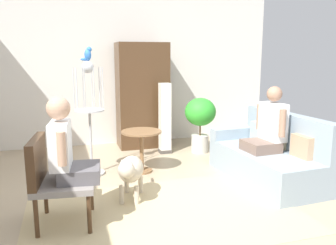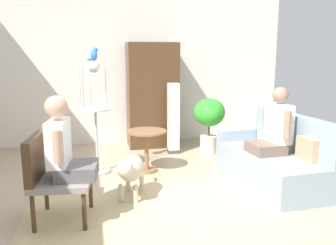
{
  "view_description": "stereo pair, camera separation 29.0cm",
  "coord_description": "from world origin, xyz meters",
  "px_view_note": "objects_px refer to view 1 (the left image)",
  "views": [
    {
      "loc": [
        -1.08,
        -3.65,
        1.67
      ],
      "look_at": [
        0.04,
        0.09,
        0.92
      ],
      "focal_mm": 37.21,
      "sensor_mm": 36.0,
      "label": 1
    },
    {
      "loc": [
        -0.8,
        -3.72,
        1.67
      ],
      "look_at": [
        0.04,
        0.09,
        0.92
      ],
      "focal_mm": 37.21,
      "sensor_mm": 36.0,
      "label": 2
    }
  ],
  "objects_px": {
    "person_on_armchair": "(67,148)",
    "parrot": "(88,54)",
    "couch": "(270,157)",
    "round_end_table": "(142,143)",
    "potted_plant": "(200,117)",
    "armoire_cabinet": "(142,95)",
    "column_lamp": "(165,119)",
    "dog": "(130,170)",
    "bird_cage_stand": "(90,117)",
    "armchair": "(52,174)",
    "person_on_couch": "(269,126)"
  },
  "relations": [
    {
      "from": "armchair",
      "to": "round_end_table",
      "type": "height_order",
      "value": "armchair"
    },
    {
      "from": "person_on_couch",
      "to": "person_on_armchair",
      "type": "distance_m",
      "value": 2.64
    },
    {
      "from": "armoire_cabinet",
      "to": "potted_plant",
      "type": "bearing_deg",
      "value": -39.8
    },
    {
      "from": "couch",
      "to": "armchair",
      "type": "xyz_separation_m",
      "value": [
        -2.8,
        -0.53,
        0.21
      ]
    },
    {
      "from": "person_on_couch",
      "to": "potted_plant",
      "type": "relative_size",
      "value": 0.9
    },
    {
      "from": "couch",
      "to": "parrot",
      "type": "xyz_separation_m",
      "value": [
        -2.31,
        0.89,
        1.38
      ]
    },
    {
      "from": "person_on_couch",
      "to": "bird_cage_stand",
      "type": "distance_m",
      "value": 2.44
    },
    {
      "from": "parrot",
      "to": "column_lamp",
      "type": "relative_size",
      "value": 0.16
    },
    {
      "from": "potted_plant",
      "to": "column_lamp",
      "type": "bearing_deg",
      "value": 167.22
    },
    {
      "from": "bird_cage_stand",
      "to": "armchair",
      "type": "bearing_deg",
      "value": -108.78
    },
    {
      "from": "armchair",
      "to": "column_lamp",
      "type": "relative_size",
      "value": 0.74
    },
    {
      "from": "couch",
      "to": "parrot",
      "type": "distance_m",
      "value": 2.83
    },
    {
      "from": "bird_cage_stand",
      "to": "potted_plant",
      "type": "relative_size",
      "value": 1.67
    },
    {
      "from": "potted_plant",
      "to": "armoire_cabinet",
      "type": "xyz_separation_m",
      "value": [
        -0.86,
        0.72,
        0.33
      ]
    },
    {
      "from": "dog",
      "to": "bird_cage_stand",
      "type": "height_order",
      "value": "bird_cage_stand"
    },
    {
      "from": "person_on_armchair",
      "to": "column_lamp",
      "type": "height_order",
      "value": "person_on_armchair"
    },
    {
      "from": "person_on_couch",
      "to": "potted_plant",
      "type": "bearing_deg",
      "value": 102.78
    },
    {
      "from": "person_on_couch",
      "to": "person_on_armchair",
      "type": "xyz_separation_m",
      "value": [
        -2.59,
        -0.52,
        0.04
      ]
    },
    {
      "from": "parrot",
      "to": "column_lamp",
      "type": "distance_m",
      "value": 1.86
    },
    {
      "from": "person_on_couch",
      "to": "armoire_cabinet",
      "type": "height_order",
      "value": "armoire_cabinet"
    },
    {
      "from": "person_on_couch",
      "to": "bird_cage_stand",
      "type": "bearing_deg",
      "value": 157.91
    },
    {
      "from": "couch",
      "to": "round_end_table",
      "type": "height_order",
      "value": "couch"
    },
    {
      "from": "person_on_armchair",
      "to": "bird_cage_stand",
      "type": "height_order",
      "value": "bird_cage_stand"
    },
    {
      "from": "round_end_table",
      "to": "armchair",
      "type": "bearing_deg",
      "value": -132.26
    },
    {
      "from": "armchair",
      "to": "bird_cage_stand",
      "type": "height_order",
      "value": "bird_cage_stand"
    },
    {
      "from": "round_end_table",
      "to": "armoire_cabinet",
      "type": "relative_size",
      "value": 0.32
    },
    {
      "from": "dog",
      "to": "column_lamp",
      "type": "xyz_separation_m",
      "value": [
        0.94,
        1.82,
        0.24
      ]
    },
    {
      "from": "couch",
      "to": "round_end_table",
      "type": "distance_m",
      "value": 1.79
    },
    {
      "from": "person_on_couch",
      "to": "column_lamp",
      "type": "bearing_deg",
      "value": 119.36
    },
    {
      "from": "bird_cage_stand",
      "to": "potted_plant",
      "type": "xyz_separation_m",
      "value": [
        1.91,
        0.64,
        -0.21
      ]
    },
    {
      "from": "potted_plant",
      "to": "armoire_cabinet",
      "type": "bearing_deg",
      "value": 140.2
    },
    {
      "from": "potted_plant",
      "to": "column_lamp",
      "type": "height_order",
      "value": "column_lamp"
    },
    {
      "from": "person_on_armchair",
      "to": "potted_plant",
      "type": "bearing_deg",
      "value": 42.78
    },
    {
      "from": "couch",
      "to": "round_end_table",
      "type": "xyz_separation_m",
      "value": [
        -1.61,
        0.78,
        0.12
      ]
    },
    {
      "from": "parrot",
      "to": "armoire_cabinet",
      "type": "distance_m",
      "value": 1.86
    },
    {
      "from": "couch",
      "to": "person_on_armchair",
      "type": "relative_size",
      "value": 2.11
    },
    {
      "from": "person_on_armchair",
      "to": "parrot",
      "type": "height_order",
      "value": "parrot"
    },
    {
      "from": "dog",
      "to": "person_on_couch",
      "type": "bearing_deg",
      "value": 3.9
    },
    {
      "from": "person_on_armchair",
      "to": "parrot",
      "type": "bearing_deg",
      "value": 76.65
    },
    {
      "from": "person_on_armchair",
      "to": "dog",
      "type": "height_order",
      "value": "person_on_armchair"
    },
    {
      "from": "armchair",
      "to": "armoire_cabinet",
      "type": "bearing_deg",
      "value": 61.08
    },
    {
      "from": "couch",
      "to": "round_end_table",
      "type": "bearing_deg",
      "value": 154.25
    },
    {
      "from": "round_end_table",
      "to": "dog",
      "type": "relative_size",
      "value": 0.81
    },
    {
      "from": "potted_plant",
      "to": "column_lamp",
      "type": "relative_size",
      "value": 0.79
    },
    {
      "from": "round_end_table",
      "to": "dog",
      "type": "height_order",
      "value": "round_end_table"
    },
    {
      "from": "person_on_armchair",
      "to": "parrot",
      "type": "xyz_separation_m",
      "value": [
        0.34,
        1.43,
        0.9
      ]
    },
    {
      "from": "column_lamp",
      "to": "armoire_cabinet",
      "type": "xyz_separation_m",
      "value": [
        -0.26,
        0.58,
        0.35
      ]
    },
    {
      "from": "bird_cage_stand",
      "to": "column_lamp",
      "type": "height_order",
      "value": "bird_cage_stand"
    },
    {
      "from": "bird_cage_stand",
      "to": "armoire_cabinet",
      "type": "xyz_separation_m",
      "value": [
        1.05,
        1.35,
        0.12
      ]
    },
    {
      "from": "dog",
      "to": "potted_plant",
      "type": "xyz_separation_m",
      "value": [
        1.54,
        1.68,
        0.26
      ]
    }
  ]
}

